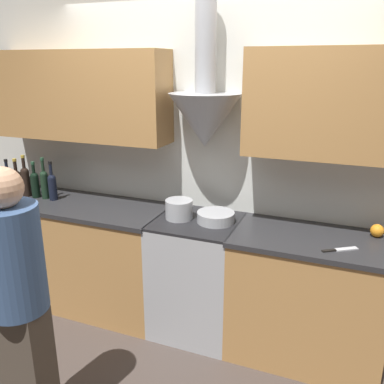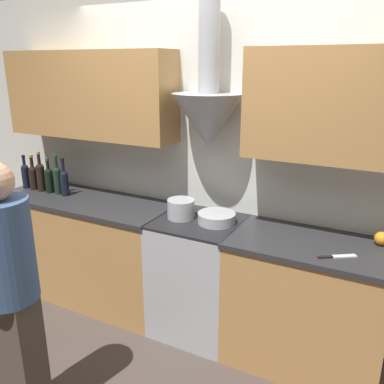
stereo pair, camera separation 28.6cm
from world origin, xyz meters
name	(u,v)px [view 2 (the right image)]	position (x,y,z in m)	size (l,w,h in m)	color
ground_plane	(176,354)	(0.00, 0.00, 0.00)	(12.00, 12.00, 0.00)	#423833
wall_back	(203,142)	(-0.10, 0.62, 1.47)	(8.40, 0.53, 2.60)	silver
counter_left	(89,248)	(-1.10, 0.36, 0.47)	(1.59, 0.62, 0.93)	#B27F47
counter_right	(305,304)	(0.83, 0.36, 0.47)	(1.06, 0.62, 0.93)	#B27F47
stove_range	(198,276)	(0.00, 0.36, 0.47)	(0.62, 0.60, 0.93)	#A8AAAF
wine_bottle_0	(26,175)	(-1.80, 0.36, 1.06)	(0.07, 0.07, 0.31)	black
wine_bottle_1	(33,176)	(-1.70, 0.36, 1.06)	(0.08, 0.08, 0.33)	black
wine_bottle_2	(41,175)	(-1.60, 0.35, 1.08)	(0.07, 0.07, 0.37)	black
wine_bottle_3	(49,179)	(-1.50, 0.35, 1.06)	(0.07, 0.07, 0.32)	black
wine_bottle_4	(58,179)	(-1.40, 0.36, 1.07)	(0.07, 0.07, 0.36)	black
wine_bottle_5	(64,181)	(-1.31, 0.35, 1.06)	(0.07, 0.07, 0.34)	black
stock_pot	(181,209)	(-0.14, 0.35, 1.01)	(0.21, 0.21, 0.14)	#A8AAAF
mixing_bowl	(217,218)	(0.14, 0.38, 0.97)	(0.28, 0.28, 0.08)	#A8AAAF
orange_fruit	(381,239)	(1.23, 0.52, 0.98)	(0.09, 0.09, 0.09)	orange
chefs_knife	(337,257)	(1.01, 0.21, 0.94)	(0.22, 0.16, 0.01)	silver
person_foreground_left	(10,288)	(-0.53, -0.89, 0.88)	(0.31, 0.31, 1.58)	#473D33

